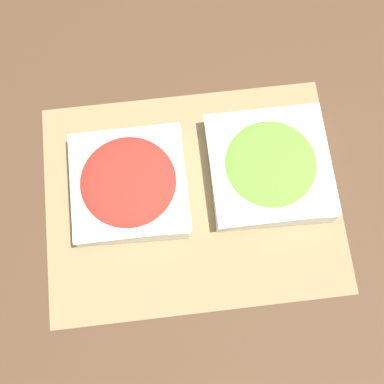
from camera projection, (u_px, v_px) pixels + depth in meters
The scene contains 4 objects.
ground_plane at pixel (192, 198), 0.91m from camera, with size 3.00×3.00×0.00m, color #513823.
placemat at pixel (192, 198), 0.91m from camera, with size 0.50×0.39×0.00m.
tomato_bowl at pixel (129, 184), 0.89m from camera, with size 0.19×0.19×0.06m.
lettuce_bowl at pixel (270, 167), 0.90m from camera, with size 0.20×0.20×0.05m.
Camera 1 is at (-0.03, -0.26, 0.88)m, focal length 50.00 mm.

